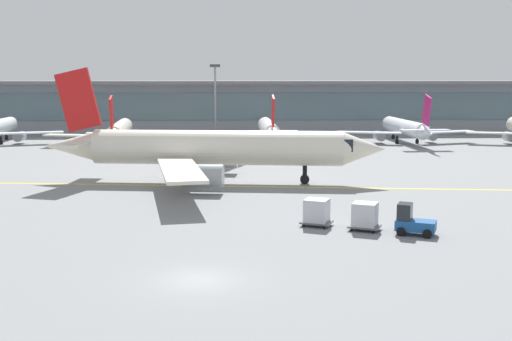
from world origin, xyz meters
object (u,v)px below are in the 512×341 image
Objects in this scene: baggage_tug at (412,222)px; cargo_dolly_trailing at (317,211)px; gate_airplane_4 at (405,128)px; apron_light_mast_1 at (215,97)px; gate_airplane_2 at (119,130)px; cargo_dolly_lead at (365,215)px; taxiing_regional_jet at (213,149)px; gate_airplane_3 at (269,129)px.

baggage_tug is 1.15× the size of cargo_dolly_trailing.
apron_light_mast_1 is (-30.34, 12.50, 4.55)m from gate_airplane_4.
cargo_dolly_trailing is at bearing -82.52° from apron_light_mast_1.
gate_airplane_2 is 1.00× the size of gate_airplane_4.
apron_light_mast_1 reaches higher than gate_airplane_4.
baggage_tug is at bearing -0.00° from cargo_dolly_lead.
gate_airplane_3 is at bearing 84.69° from taxiing_regional_jet.
baggage_tug is at bearing -0.00° from cargo_dolly_trailing.
taxiing_regional_jet is at bearing 136.49° from cargo_dolly_trailing.
taxiing_regional_jet reaches higher than cargo_dolly_trailing.
taxiing_regional_jet is 2.75× the size of apron_light_mast_1.
gate_airplane_3 is 1.91× the size of apron_light_mast_1.
gate_airplane_4 is 8.16× the size of baggage_tug.
cargo_dolly_trailing is (7.87, -18.82, -2.37)m from taxiing_regional_jet.
cargo_dolly_lead is at bearing -176.88° from gate_airplane_3.
gate_airplane_3 is 55.73m from cargo_dolly_lead.
gate_airplane_4 is 33.13m from apron_light_mast_1.
taxiing_regional_jet is 13.43× the size of cargo_dolly_lead.
taxiing_regional_jet is 25.78m from baggage_tug.
gate_airplane_2 is at bearing 139.70° from cargo_dolly_lead.
gate_airplane_3 and gate_airplane_4 have the same top height.
baggage_tug is at bearing -77.99° from apron_light_mast_1.
cargo_dolly_trailing is (-21.41, -55.51, -1.33)m from gate_airplane_4.
gate_airplane_3 is 16.87m from apron_light_mast_1.
gate_airplane_3 is at bearing 90.89° from gate_airplane_4.
gate_airplane_4 is 59.51m from cargo_dolly_trailing.
gate_airplane_3 is 8.14× the size of baggage_tug.
gate_airplane_4 is at bearing -90.22° from gate_airplane_2.
taxiing_regional_jet is at bearing -88.77° from apron_light_mast_1.
gate_airplane_4 is 9.35× the size of cargo_dolly_trailing.
cargo_dolly_trailing is 68.85m from apron_light_mast_1.
taxiing_regional_jet is at bearing 142.42° from cargo_dolly_lead.
baggage_tug is at bearing 162.76° from gate_airplane_4.
gate_airplane_2 reaches higher than baggage_tug.
gate_airplane_3 is 36.20m from taxiing_regional_jet.
gate_airplane_4 is 60.20m from baggage_tug.
gate_airplane_4 is 46.95m from taxiing_regional_jet.
cargo_dolly_lead is at bearing -54.70° from taxiing_regional_jet.
taxiing_regional_jet is 11.71× the size of baggage_tug.
apron_light_mast_1 is at bearing 97.90° from taxiing_regional_jet.
apron_light_mast_1 is at bearing 121.27° from cargo_dolly_trailing.
gate_airplane_2 is at bearing 141.62° from baggage_tug.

